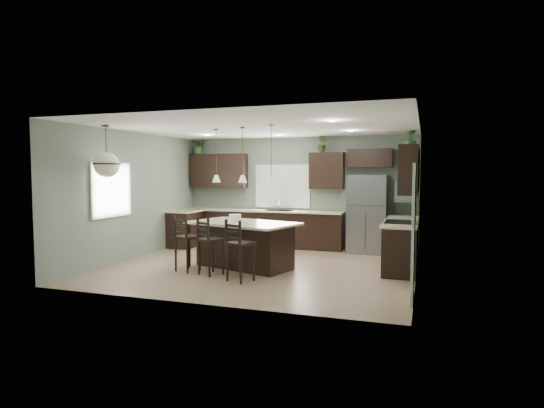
{
  "coord_description": "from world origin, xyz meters",
  "views": [
    {
      "loc": [
        3.13,
        -8.54,
        1.91
      ],
      "look_at": [
        0.1,
        0.4,
        1.25
      ],
      "focal_mm": 30.0,
      "sensor_mm": 36.0,
      "label": 1
    }
  ],
  "objects": [
    {
      "name": "back_countertop",
      "position": [
        -0.85,
        2.43,
        0.92
      ],
      "size": [
        4.2,
        0.66,
        0.04
      ],
      "primitive_type": "cube",
      "color": "beige",
      "rests_on": "back_lower_cabs"
    },
    {
      "name": "room_shell",
      "position": [
        0.0,
        0.0,
        1.7
      ],
      "size": [
        6.0,
        6.0,
        6.0
      ],
      "color": "slate",
      "rests_on": "ground"
    },
    {
      "name": "pendant_center",
      "position": [
        -0.29,
        -0.25,
        2.25
      ],
      "size": [
        0.17,
        0.17,
        1.1
      ],
      "primitive_type": null,
      "color": "white",
      "rests_on": "room_shell"
    },
    {
      "name": "window_back",
      "position": [
        -0.4,
        2.73,
        1.55
      ],
      "size": [
        1.35,
        0.02,
        1.0
      ],
      "primitive_type": "cube",
      "color": "white",
      "rests_on": "room_shell"
    },
    {
      "name": "right_lower_cabs",
      "position": [
        2.7,
        0.87,
        0.45
      ],
      "size": [
        0.6,
        2.35,
        0.9
      ],
      "primitive_type": "cube",
      "color": "black",
      "rests_on": "ground"
    },
    {
      "name": "right_countertop",
      "position": [
        2.68,
        0.87,
        0.92
      ],
      "size": [
        0.66,
        2.35,
        0.04
      ],
      "primitive_type": "cube",
      "color": "beige",
      "rests_on": "right_lower_cabs"
    },
    {
      "name": "left_return_cabs",
      "position": [
        -2.7,
        1.7,
        0.45
      ],
      "size": [
        0.6,
        0.9,
        0.9
      ],
      "primitive_type": "cube",
      "color": "black",
      "rests_on": "ground"
    },
    {
      "name": "wall_oven_front",
      "position": [
        2.4,
        0.6,
        0.45
      ],
      "size": [
        0.01,
        0.72,
        0.6
      ],
      "primitive_type": "cube",
      "color": "gray",
      "rests_on": "right_lower_cabs"
    },
    {
      "name": "pendant_left",
      "position": [
        -0.96,
        -0.04,
        2.25
      ],
      "size": [
        0.17,
        0.17,
        1.1
      ],
      "primitive_type": null,
      "color": "white",
      "rests_on": "room_shell"
    },
    {
      "name": "left_return_countertop",
      "position": [
        -2.68,
        1.7,
        0.92
      ],
      "size": [
        0.66,
        0.96,
        0.04
      ],
      "primitive_type": "cube",
      "color": "beige",
      "rests_on": "left_return_cabs"
    },
    {
      "name": "faucet",
      "position": [
        -0.4,
        2.4,
        1.08
      ],
      "size": [
        0.02,
        0.02,
        0.28
      ],
      "primitive_type": "cylinder",
      "color": "silver",
      "rests_on": "back_countertop"
    },
    {
      "name": "fridge_header",
      "position": [
        1.85,
        2.58,
        2.25
      ],
      "size": [
        1.05,
        0.34,
        0.45
      ],
      "primitive_type": "cube",
      "color": "black",
      "rests_on": "room_shell"
    },
    {
      "name": "back_upper_left",
      "position": [
        -2.15,
        2.58,
        1.95
      ],
      "size": [
        1.55,
        0.34,
        0.9
      ],
      "primitive_type": "cube",
      "color": "black",
      "rests_on": "room_shell"
    },
    {
      "name": "right_upper_cabs",
      "position": [
        2.83,
        0.87,
        1.95
      ],
      "size": [
        0.34,
        2.35,
        0.9
      ],
      "primitive_type": "cube",
      "color": "black",
      "rests_on": "room_shell"
    },
    {
      "name": "window_left",
      "position": [
        -2.98,
        -0.8,
        1.55
      ],
      "size": [
        0.02,
        1.1,
        1.0
      ],
      "primitive_type": "cube",
      "color": "white",
      "rests_on": "room_shell"
    },
    {
      "name": "plant_back_right",
      "position": [
        0.69,
        2.55,
        2.62
      ],
      "size": [
        0.3,
        0.28,
        0.45
      ],
      "primitive_type": "imported",
      "rotation": [
        0.0,
        0.0,
        -0.41
      ],
      "color": "#325223",
      "rests_on": "back_upper_right"
    },
    {
      "name": "plant_right_wall",
      "position": [
        2.8,
        1.64,
        2.61
      ],
      "size": [
        0.32,
        0.32,
        0.43
      ],
      "primitive_type": "imported",
      "rotation": [
        0.0,
        0.0,
        -0.41
      ],
      "color": "#2E5625",
      "rests_on": "right_upper_cabs"
    },
    {
      "name": "pantry_door",
      "position": [
        2.98,
        -1.55,
        1.02
      ],
      "size": [
        0.04,
        0.82,
        2.04
      ],
      "primitive_type": "cube",
      "color": "white",
      "rests_on": "ground"
    },
    {
      "name": "sink_inset",
      "position": [
        -0.4,
        2.43,
        0.94
      ],
      "size": [
        0.7,
        0.45,
        0.01
      ],
      "primitive_type": "cube",
      "color": "gray",
      "rests_on": "back_countertop"
    },
    {
      "name": "refrigerator",
      "position": [
        1.84,
        2.34,
        0.93
      ],
      "size": [
        0.9,
        0.74,
        1.85
      ],
      "primitive_type": "cube",
      "color": "gray",
      "rests_on": "ground"
    },
    {
      "name": "serving_dish",
      "position": [
        -0.48,
        -0.19,
        0.99
      ],
      "size": [
        0.24,
        0.24,
        0.14
      ],
      "primitive_type": "cylinder",
      "color": "white",
      "rests_on": "kitchen_island"
    },
    {
      "name": "kitchen_island",
      "position": [
        -0.29,
        -0.25,
        0.46
      ],
      "size": [
        2.38,
        1.78,
        0.92
      ],
      "primitive_type": "cube",
      "rotation": [
        0.0,
        0.0,
        -0.3
      ],
      "color": "black",
      "rests_on": "ground"
    },
    {
      "name": "ground",
      "position": [
        0.0,
        0.0,
        0.0
      ],
      "size": [
        6.0,
        6.0,
        0.0
      ],
      "primitive_type": "plane",
      "color": "#9E8466",
      "rests_on": "ground"
    },
    {
      "name": "pendant_right",
      "position": [
        0.38,
        -0.46,
        2.25
      ],
      "size": [
        0.17,
        0.17,
        1.1
      ],
      "primitive_type": null,
      "color": "silver",
      "rests_on": "room_shell"
    },
    {
      "name": "plant_back_left",
      "position": [
        -2.72,
        2.55,
        2.63
      ],
      "size": [
        0.53,
        0.5,
        0.46
      ],
      "primitive_type": "imported",
      "rotation": [
        0.0,
        0.0,
        0.43
      ],
      "color": "#2C5224",
      "rests_on": "back_upper_left"
    },
    {
      "name": "bar_stool_right",
      "position": [
        0.09,
        -1.29,
        0.55
      ],
      "size": [
        0.53,
        0.53,
        1.1
      ],
      "primitive_type": "cube",
      "rotation": [
        0.0,
        0.0,
        -0.37
      ],
      "color": "black",
      "rests_on": "ground"
    },
    {
      "name": "chandelier",
      "position": [
        -2.6,
        -1.39,
        2.31
      ],
      "size": [
        0.52,
        0.52,
        0.99
      ],
      "primitive_type": null,
      "color": "beige",
      "rests_on": "room_shell"
    },
    {
      "name": "cooktop",
      "position": [
        2.68,
        0.6,
        0.94
      ],
      "size": [
        0.58,
        0.75,
        0.02
      ],
      "primitive_type": "cube",
      "color": "black",
      "rests_on": "right_countertop"
    },
    {
      "name": "bar_stool_left",
      "position": [
        -1.19,
        -0.86,
        0.55
      ],
      "size": [
        0.51,
        0.51,
        1.09
      ],
      "primitive_type": "cube",
      "rotation": [
        0.0,
        0.0,
        -0.31
      ],
      "color": "black",
      "rests_on": "ground"
    },
    {
      "name": "back_upper_right",
      "position": [
        0.8,
        2.58,
        1.95
      ],
      "size": [
        0.85,
        0.34,
        0.9
      ],
      "primitive_type": "cube",
      "color": "black",
      "rests_on": "room_shell"
    },
    {
      "name": "bar_stool_center",
      "position": [
        -0.63,
        -0.98,
        0.54
      ],
      "size": [
        0.54,
        0.54,
        1.08
      ],
      "primitive_type": "cube",
      "rotation": [
        0.0,
        0.0,
        -0.46
      ],
      "color": "black",
      "rests_on": "ground"
    },
    {
      "name": "microwave",
      "position": [
        2.78,
        0.6,
        1.55
      ],
      "size": [
        0.4,
        0.75,
        0.4
      ],
      "primitive_type": "cube",
      "color": "gray",
      "rests_on": "right_upper_cabs"
    },
    {
      "name": "back_lower_cabs",
      "position": [
        -0.85,
        2.45,
        0.45
      ],
      "size": [
        4.2,
        0.6,
        0.9
      ],
      "primitive_type": "cube",
      "color": "black",
      "rests_on": "ground"
    }
  ]
}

